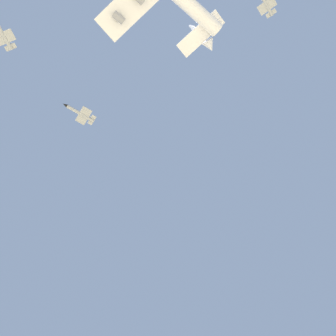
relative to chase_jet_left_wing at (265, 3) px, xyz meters
name	(u,v)px	position (x,y,z in m)	size (l,w,h in m)	color
chase_jet_left_wing	(265,3)	(0.00, 0.00, 0.00)	(14.14, 11.10, 4.00)	#999EA3
chase_jet_trailing	(3,33)	(99.50, -42.43, -27.95)	(11.93, 13.61, 4.00)	#999EA3
chase_jet_high_escort	(80,114)	(63.63, -65.58, -27.85)	(15.31, 8.84, 4.00)	#999EA3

